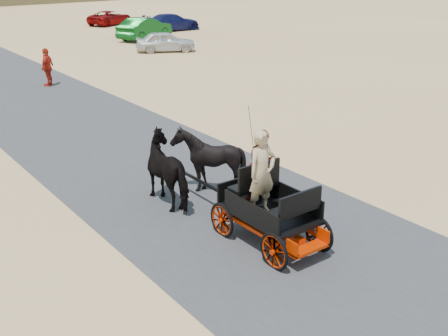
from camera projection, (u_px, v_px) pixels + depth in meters
ground at (294, 248)px, 11.74m from camera, size 140.00×140.00×0.00m
road at (294, 248)px, 11.74m from camera, size 6.00×140.00×0.01m
carriage at (269, 227)px, 11.87m from camera, size 1.30×2.40×0.72m
horse_left at (171, 170)px, 13.63m from camera, size 0.91×2.01×1.70m
horse_right at (208, 160)px, 14.24m from camera, size 1.37×1.54×1.70m
driver_man at (262, 173)px, 11.34m from camera, size 0.66×0.43×1.80m
passenger_woman at (263, 165)px, 12.07m from camera, size 0.77×0.60×1.58m
pedestrian at (47, 67)px, 25.54m from camera, size 1.02×1.00×1.73m
car_a at (165, 42)px, 34.32m from camera, size 3.87×2.90×1.23m
car_b at (145, 28)px, 39.15m from camera, size 4.78×3.26×1.49m
car_c at (172, 22)px, 43.35m from camera, size 4.46×1.85×1.29m
car_d at (110, 18)px, 46.79m from camera, size 4.57×3.48×1.15m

